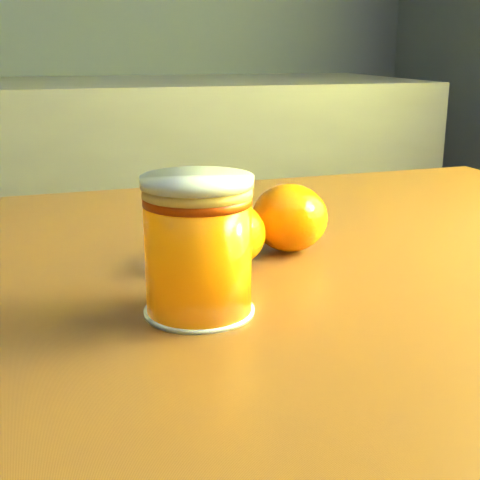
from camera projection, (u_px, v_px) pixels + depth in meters
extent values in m
cube|color=brown|center=(214.00, 296.00, 0.58)|extent=(1.10, 0.80, 0.04)
cylinder|color=#4D2713|center=(433.00, 424.00, 1.12)|extent=(0.05, 0.05, 0.76)
cylinder|color=orange|center=(198.00, 255.00, 0.48)|extent=(0.08, 0.08, 0.09)
cylinder|color=#E8BB5E|center=(197.00, 191.00, 0.46)|extent=(0.08, 0.08, 0.01)
cylinder|color=silver|center=(197.00, 182.00, 0.46)|extent=(0.08, 0.08, 0.00)
ellipsoid|color=orange|center=(228.00, 234.00, 0.58)|extent=(0.08, 0.08, 0.06)
ellipsoid|color=orange|center=(290.00, 218.00, 0.63)|extent=(0.09, 0.09, 0.06)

